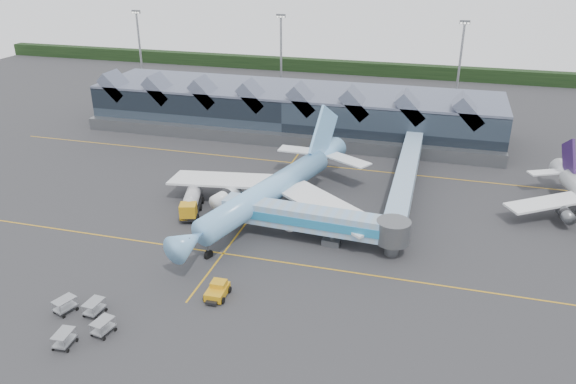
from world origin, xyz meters
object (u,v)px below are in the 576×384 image
(main_airliner, at_px, (274,189))
(pushback_tug, at_px, (217,291))
(jet_bridge, at_px, (324,222))
(fuel_truck, at_px, (192,200))

(main_airliner, xyz_separation_m, pushback_tug, (0.14, -23.81, -3.38))
(main_airliner, relative_size, pushback_tug, 10.62)
(pushback_tug, bearing_deg, jet_bridge, 58.22)
(fuel_truck, bearing_deg, main_airliner, -3.50)
(fuel_truck, bearing_deg, pushback_tug, -74.87)
(main_airliner, xyz_separation_m, fuel_truck, (-12.71, -2.93, -2.31))
(fuel_truck, xyz_separation_m, pushback_tug, (12.85, -20.88, -1.07))
(jet_bridge, bearing_deg, main_airliner, 145.79)
(main_airliner, bearing_deg, jet_bridge, -21.51)
(jet_bridge, height_order, fuel_truck, jet_bridge)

